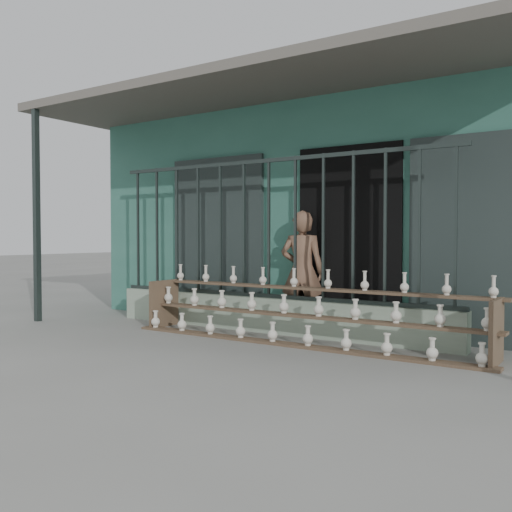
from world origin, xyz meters
The scene contains 6 objects.
ground centered at (0.00, 0.00, 0.00)m, with size 60.00×60.00×0.00m, color slate.
workshop_building centered at (0.00, 4.23, 1.62)m, with size 7.40×6.60×3.21m.
parapet_wall centered at (0.00, 1.30, 0.23)m, with size 5.00×0.20×0.45m, color #90A48D.
security_fence centered at (0.00, 1.30, 1.35)m, with size 5.00×0.04×1.80m.
shelf_rack centered at (0.69, 0.89, 0.36)m, with size 4.50×0.68×0.85m.
elderly_woman centered at (0.32, 1.61, 0.79)m, with size 0.58×0.38×1.58m, color brown.
Camera 1 is at (3.93, -4.92, 1.25)m, focal length 40.00 mm.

